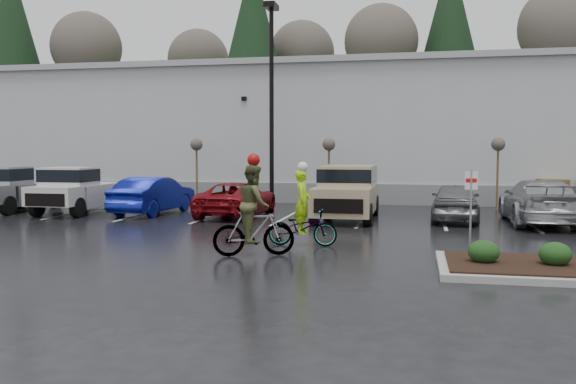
% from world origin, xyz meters
% --- Properties ---
extents(ground, '(120.00, 120.00, 0.00)m').
position_xyz_m(ground, '(0.00, 0.00, 0.00)').
color(ground, black).
rests_on(ground, ground).
extents(warehouse, '(60.50, 15.50, 7.20)m').
position_xyz_m(warehouse, '(0.00, 21.99, 3.65)').
color(warehouse, '#AEB0B3').
rests_on(warehouse, ground).
extents(wooded_ridge, '(80.00, 25.00, 6.00)m').
position_xyz_m(wooded_ridge, '(0.00, 45.00, 3.00)').
color(wooded_ridge, '#1B3817').
rests_on(wooded_ridge, ground).
extents(lamppost, '(0.50, 1.00, 9.22)m').
position_xyz_m(lamppost, '(-4.00, 12.00, 5.69)').
color(lamppost, black).
rests_on(lamppost, ground).
extents(sapling_west, '(0.60, 0.60, 3.20)m').
position_xyz_m(sapling_west, '(-8.00, 13.00, 2.73)').
color(sapling_west, '#533721').
rests_on(sapling_west, ground).
extents(sapling_mid, '(0.60, 0.60, 3.20)m').
position_xyz_m(sapling_mid, '(-1.50, 13.00, 2.73)').
color(sapling_mid, '#533721').
rests_on(sapling_mid, ground).
extents(sapling_east, '(0.60, 0.60, 3.20)m').
position_xyz_m(sapling_east, '(6.00, 13.00, 2.73)').
color(sapling_east, '#533721').
rests_on(sapling_east, ground).
extents(pallet_stack_a, '(1.20, 1.20, 1.35)m').
position_xyz_m(pallet_stack_a, '(8.50, 14.00, 0.68)').
color(pallet_stack_a, '#533721').
rests_on(pallet_stack_a, ground).
extents(shrub_a, '(0.70, 0.70, 0.52)m').
position_xyz_m(shrub_a, '(4.00, -1.00, 0.41)').
color(shrub_a, '#133613').
rests_on(shrub_a, curb_island).
extents(shrub_b, '(0.70, 0.70, 0.52)m').
position_xyz_m(shrub_b, '(5.50, -1.00, 0.41)').
color(shrub_b, '#133613').
rests_on(shrub_b, curb_island).
extents(fire_lane_sign, '(0.30, 0.05, 2.20)m').
position_xyz_m(fire_lane_sign, '(3.80, 0.20, 1.41)').
color(fire_lane_sign, gray).
rests_on(fire_lane_sign, ground).
extents(pickup_silver, '(2.10, 5.20, 1.96)m').
position_xyz_m(pickup_silver, '(-14.61, 8.35, 0.98)').
color(pickup_silver, '#93949A').
rests_on(pickup_silver, ground).
extents(pickup_white, '(2.10, 5.20, 1.96)m').
position_xyz_m(pickup_white, '(-11.39, 8.21, 0.98)').
color(pickup_white, beige).
rests_on(pickup_white, ground).
extents(car_blue, '(2.03, 4.79, 1.54)m').
position_xyz_m(car_blue, '(-8.18, 8.37, 0.77)').
color(car_blue, navy).
rests_on(car_blue, ground).
extents(car_red, '(2.39, 4.97, 1.37)m').
position_xyz_m(car_red, '(-4.54, 8.25, 0.68)').
color(car_red, maroon).
rests_on(car_red, ground).
extents(suv_tan, '(2.20, 5.10, 2.06)m').
position_xyz_m(suv_tan, '(-0.10, 8.02, 1.03)').
color(suv_tan, tan).
rests_on(suv_tan, ground).
extents(car_grey, '(1.95, 4.36, 1.46)m').
position_xyz_m(car_grey, '(3.94, 8.37, 0.73)').
color(car_grey, slate).
rests_on(car_grey, ground).
extents(car_far_silver, '(2.26, 5.55, 1.61)m').
position_xyz_m(car_far_silver, '(6.83, 8.05, 0.81)').
color(car_far_silver, '#9EA2A6').
rests_on(car_far_silver, ground).
extents(cyclist_hivis, '(1.96, 0.74, 2.35)m').
position_xyz_m(cyclist_hivis, '(-0.61, 1.50, 0.73)').
color(cyclist_hivis, '#3F3F44').
rests_on(cyclist_hivis, ground).
extents(cyclist_olive, '(2.08, 1.29, 2.60)m').
position_xyz_m(cyclist_olive, '(-1.52, -0.35, 0.93)').
color(cyclist_olive, '#3F3F44').
rests_on(cyclist_olive, ground).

